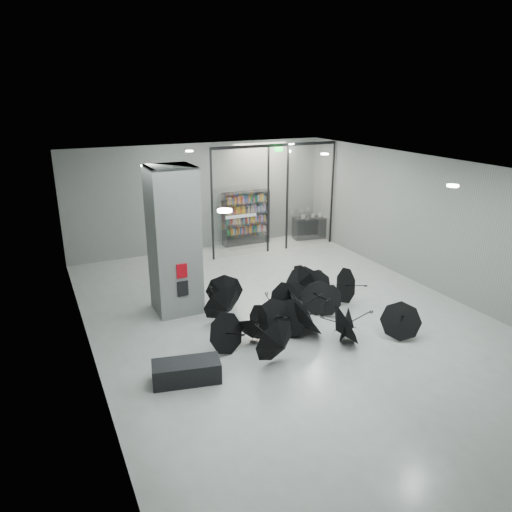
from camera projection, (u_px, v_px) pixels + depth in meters
name	position (u px, v px, depth m)	size (l,w,h in m)	color
room	(293.00, 217.00, 11.95)	(14.00, 14.02, 4.01)	gray
column	(174.00, 241.00, 12.91)	(1.20, 1.20, 4.00)	slate
fire_cabinet	(182.00, 271.00, 12.59)	(0.28, 0.04, 0.38)	#A50A07
info_panel	(183.00, 289.00, 12.76)	(0.30, 0.03, 0.42)	black
exit_sign	(279.00, 150.00, 17.13)	(0.30, 0.06, 0.15)	#0CE533
glass_partition	(275.00, 194.00, 17.83)	(5.06, 0.08, 4.00)	silver
bench	(186.00, 371.00, 10.13)	(1.41, 0.61, 0.45)	black
bookshelf	(246.00, 218.00, 19.01)	(1.91, 0.38, 2.10)	black
shop_counter	(311.00, 228.00, 19.94)	(1.45, 0.58, 0.87)	black
umbrella_cluster	(295.00, 313.00, 12.61)	(5.63, 4.52, 1.31)	black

